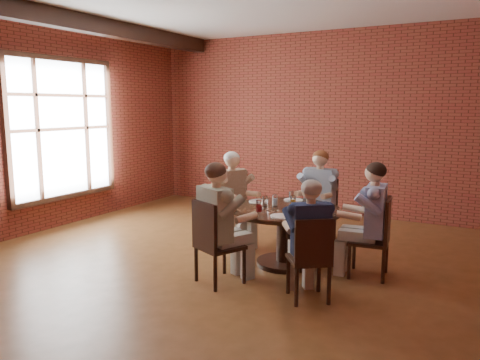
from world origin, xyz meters
The scene contains 27 objects.
floor centered at (0.00, 0.00, 0.00)m, with size 7.00×7.00×0.00m, color brown.
wall_back centered at (0.00, 3.50, 1.70)m, with size 7.00×7.00×0.00m, color brown.
wall_left centered at (-3.25, 0.00, 1.70)m, with size 7.00×7.00×0.00m, color brown.
ceiling_beam centered at (-2.45, 0.00, 3.27)m, with size 0.22×6.90×0.26m, color black.
window centered at (-3.18, 0.40, 1.65)m, with size 0.10×2.16×2.36m.
dining_table centered at (0.90, 0.33, 0.53)m, with size 1.41×1.41×0.75m.
chair_a centered at (2.03, 0.47, 0.52)m, with size 0.50×0.50×0.96m.
diner_a centered at (1.94, 0.45, 0.69)m, with size 0.56×0.68×1.38m, color #3A4A96, non-canonical shape.
chair_b centered at (0.94, 1.56, 0.52)m, with size 0.47×0.47×0.97m.
diner_b centered at (0.94, 1.47, 0.69)m, with size 0.56×0.69×1.38m, color gray, non-canonical shape.
chair_c centered at (-0.21, 0.86, 0.52)m, with size 0.59×0.59×0.96m.
diner_c centered at (-0.13, 0.82, 0.68)m, with size 0.55×0.68×1.37m, color brown, non-canonical shape.
chair_d centered at (0.45, -0.67, 0.52)m, with size 0.61×0.61×0.98m.
diner_d centered at (0.49, -0.59, 0.70)m, with size 0.57×0.70×1.40m, color #B2A18C, non-canonical shape.
chair_e centered at (1.60, -0.60, 0.50)m, with size 0.57×0.57×0.91m.
diner_e centered at (1.56, -0.54, 0.64)m, with size 0.50×0.62×1.29m, color #182345, non-canonical shape.
plate_a centered at (1.28, 0.47, 0.76)m, with size 0.26×0.26×0.01m, color white.
plate_b centered at (0.81, 0.81, 0.76)m, with size 0.26×0.26×0.01m, color white.
plate_c centered at (0.44, 0.50, 0.76)m, with size 0.26×0.26×0.01m, color white.
plate_d centered at (1.05, -0.13, 0.76)m, with size 0.26×0.26×0.01m, color white.
glass_a centered at (1.17, 0.46, 0.82)m, with size 0.07×0.07×0.14m, color white.
glass_b centered at (0.95, 0.46, 0.82)m, with size 0.07×0.07×0.14m, color white.
glass_c centered at (0.82, 0.74, 0.82)m, with size 0.07×0.07×0.14m, color white.
glass_d centered at (0.72, 0.42, 0.82)m, with size 0.07×0.07×0.14m, color white.
glass_e centered at (0.65, 0.27, 0.82)m, with size 0.07×0.07×0.14m, color white.
glass_f centered at (0.70, -0.01, 0.82)m, with size 0.07×0.07×0.14m, color white.
smartphone centered at (1.19, -0.12, 0.75)m, with size 0.07×0.15×0.01m, color black.
Camera 1 is at (3.21, -5.01, 2.03)m, focal length 35.00 mm.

